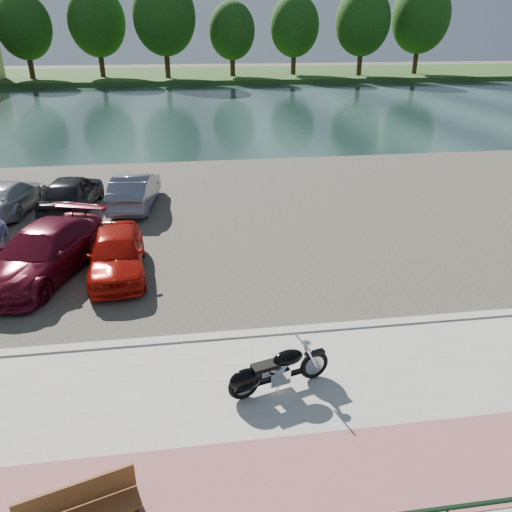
# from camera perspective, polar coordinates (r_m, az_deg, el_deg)

# --- Properties ---
(ground) EXTENTS (200.00, 200.00, 0.00)m
(ground) POSITION_cam_1_polar(r_m,az_deg,el_deg) (11.09, 0.75, -15.00)
(ground) COLOR #595447
(ground) RESTS_ON ground
(promenade) EXTENTS (60.00, 6.00, 0.10)m
(promenade) POSITION_cam_1_polar(r_m,az_deg,el_deg) (10.32, 1.65, -18.31)
(promenade) COLOR #A7A59D
(promenade) RESTS_ON ground
(pink_path) EXTENTS (60.00, 2.00, 0.01)m
(pink_path) POSITION_cam_1_polar(r_m,az_deg,el_deg) (9.26, 3.36, -24.34)
(pink_path) COLOR #9A5C57
(pink_path) RESTS_ON promenade
(kerb) EXTENTS (60.00, 0.30, 0.14)m
(kerb) POSITION_cam_1_polar(r_m,az_deg,el_deg) (12.64, -0.66, -9.00)
(kerb) COLOR #A7A59D
(kerb) RESTS_ON ground
(parking_lot) EXTENTS (60.00, 18.00, 0.04)m
(parking_lot) POSITION_cam_1_polar(r_m,az_deg,el_deg) (20.71, -3.95, 4.78)
(parking_lot) COLOR #413D34
(parking_lot) RESTS_ON ground
(river) EXTENTS (120.00, 40.00, 0.00)m
(river) POSITION_cam_1_polar(r_m,az_deg,el_deg) (48.95, -6.77, 16.35)
(river) COLOR #1A2F2E
(river) RESTS_ON ground
(far_bank) EXTENTS (120.00, 24.00, 0.60)m
(far_bank) POSITION_cam_1_polar(r_m,az_deg,el_deg) (80.71, -7.62, 19.82)
(far_bank) COLOR #254819
(far_bank) RESTS_ON ground
(far_trees) EXTENTS (70.25, 10.68, 12.52)m
(far_trees) POSITION_cam_1_polar(r_m,az_deg,el_deg) (74.42, -4.15, 25.10)
(far_trees) COLOR #362313
(far_trees) RESTS_ON far_bank
(motorcycle) EXTENTS (2.28, 0.97, 1.05)m
(motorcycle) POSITION_cam_1_polar(r_m,az_deg,el_deg) (10.63, 1.65, -13.16)
(motorcycle) COLOR black
(motorcycle) RESTS_ON promenade
(park_bench) EXTENTS (1.85, 0.96, 0.72)m
(park_bench) POSITION_cam_1_polar(r_m,az_deg,el_deg) (8.93, -19.58, -25.49)
(park_bench) COLOR brown
(park_bench) RESTS_ON promenade
(car_3) EXTENTS (3.72, 5.66, 1.53)m
(car_3) POSITION_cam_1_polar(r_m,az_deg,el_deg) (16.58, -23.17, 0.38)
(car_3) COLOR #5A0C1D
(car_3) RESTS_ON parking_lot
(car_4) EXTENTS (2.00, 4.27, 1.41)m
(car_4) POSITION_cam_1_polar(r_m,az_deg,el_deg) (15.94, -15.65, 0.35)
(car_4) COLOR #B1140B
(car_4) RESTS_ON parking_lot
(car_7) EXTENTS (2.38, 4.69, 1.30)m
(car_7) POSITION_cam_1_polar(r_m,az_deg,el_deg) (23.11, -26.35, 6.13)
(car_7) COLOR #93959B
(car_7) RESTS_ON parking_lot
(car_8) EXTENTS (2.26, 4.63, 1.52)m
(car_8) POSITION_cam_1_polar(r_m,az_deg,el_deg) (22.21, -20.33, 6.80)
(car_8) COLOR black
(car_8) RESTS_ON parking_lot
(car_9) EXTENTS (2.03, 4.55, 1.45)m
(car_9) POSITION_cam_1_polar(r_m,az_deg,el_deg) (21.92, -13.69, 7.32)
(car_9) COLOR slate
(car_9) RESTS_ON parking_lot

